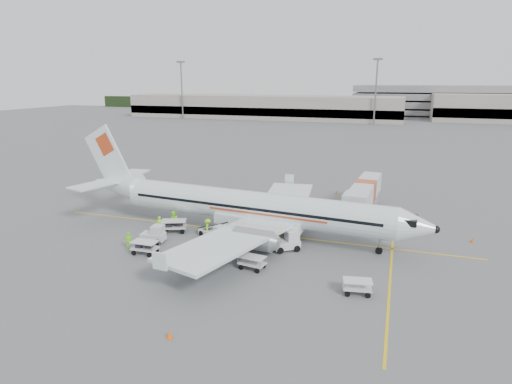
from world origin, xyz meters
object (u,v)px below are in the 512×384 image
(jet_bridge, at_px, (365,198))
(tug_fore, at_px, (286,241))
(tug_mid, at_px, (218,233))
(tug_aft, at_px, (153,234))
(aircraft, at_px, (252,186))
(belt_loader, at_px, (214,226))

(jet_bridge, relative_size, tug_fore, 6.37)
(tug_mid, bearing_deg, jet_bridge, 73.55)
(tug_mid, relative_size, tug_aft, 1.01)
(aircraft, height_order, tug_fore, aircraft)
(tug_mid, bearing_deg, tug_aft, -134.49)
(aircraft, distance_m, tug_mid, 5.71)
(tug_fore, relative_size, tug_mid, 1.05)
(jet_bridge, distance_m, tug_aft, 24.19)
(jet_bridge, distance_m, belt_loader, 18.37)
(belt_loader, relative_size, tug_fore, 1.80)
(tug_fore, bearing_deg, tug_mid, 146.25)
(aircraft, height_order, tug_mid, aircraft)
(belt_loader, bearing_deg, tug_aft, -126.54)
(aircraft, bearing_deg, tug_aft, -144.77)
(tug_fore, distance_m, tug_mid, 6.77)
(jet_bridge, height_order, tug_aft, jet_bridge)
(belt_loader, bearing_deg, aircraft, 49.99)
(belt_loader, height_order, tug_aft, belt_loader)
(tug_mid, xyz_separation_m, tug_aft, (-5.91, -2.02, -0.01))
(belt_loader, distance_m, tug_mid, 1.43)
(tug_aft, bearing_deg, tug_fore, 4.07)
(tug_fore, bearing_deg, tug_aft, 154.82)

